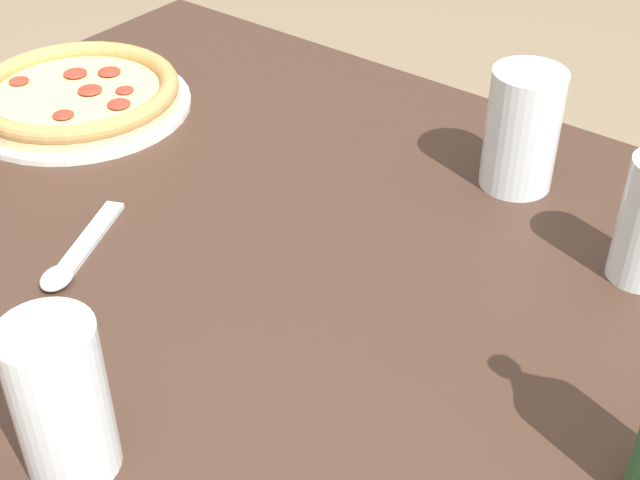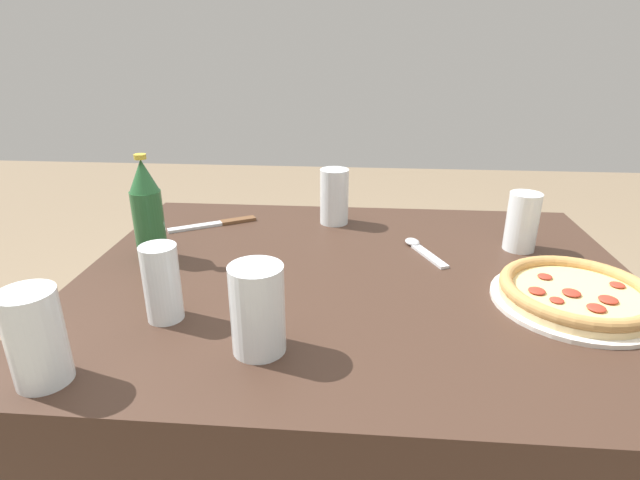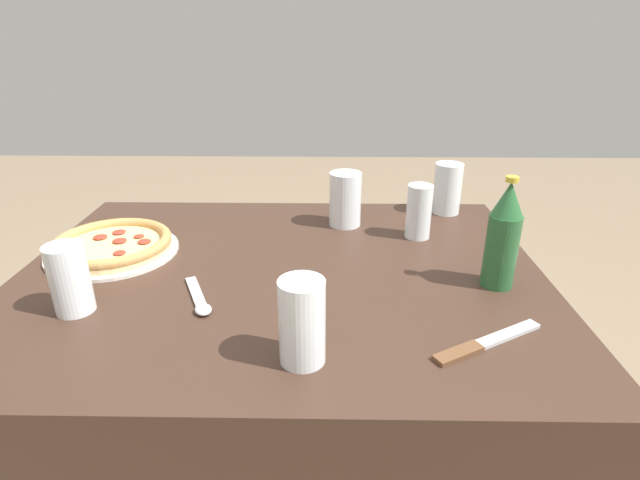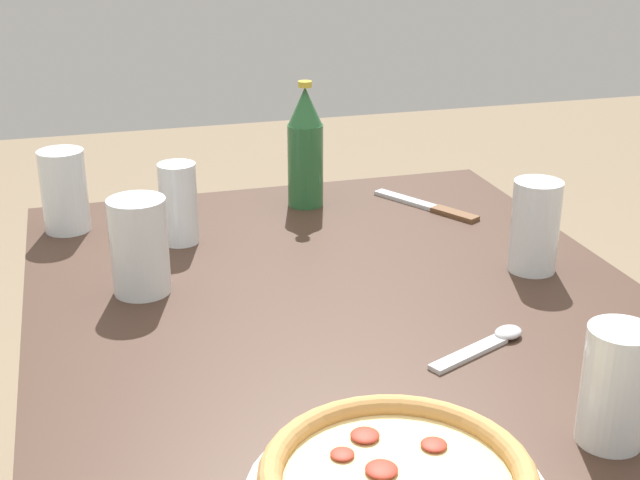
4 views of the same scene
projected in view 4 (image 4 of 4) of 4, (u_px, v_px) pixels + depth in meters
glass_red_wine at (179, 206)px, 1.42m from camera, size 0.06×0.06×0.13m
glass_orange_juice at (140, 249)px, 1.24m from camera, size 0.08×0.08×0.14m
glass_iced_tea at (535, 229)px, 1.31m from camera, size 0.07×0.07×0.14m
glass_water at (614, 392)px, 0.90m from camera, size 0.07×0.07×0.13m
glass_cola at (65, 195)px, 1.47m from camera, size 0.08×0.08×0.14m
beer_bottle at (305, 148)px, 1.57m from camera, size 0.06×0.06×0.22m
knife at (429, 207)px, 1.59m from camera, size 0.20×0.13×0.01m
spoon at (490, 342)px, 1.11m from camera, size 0.09×0.15×0.01m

